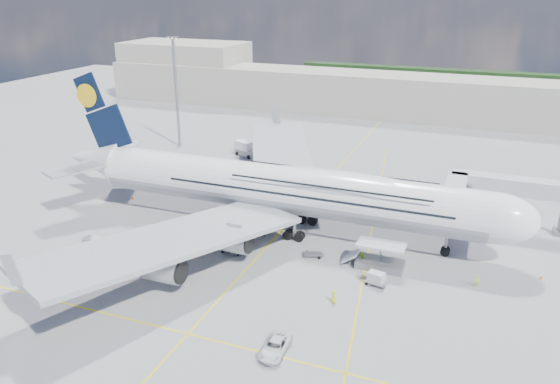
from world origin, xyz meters
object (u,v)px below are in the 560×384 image
(jet_bridge, at_px, (489,190))
(cone_tail, at_px, (132,198))
(catering_truck_inner, at_px, (260,176))
(service_van, at_px, (275,347))
(dolly_row_c, at_px, (232,250))
(dolly_row_a, at_px, (93,239))
(cone_wing_right_inner, at_px, (137,268))
(baggage_tug, at_px, (176,270))
(crew_nose, at_px, (477,281))
(cone_wing_left_inner, at_px, (275,201))
(crew_wing, at_px, (232,245))
(airliner, at_px, (285,189))
(cargo_loader, at_px, (379,259))
(cone_wing_left_outer, at_px, (233,166))
(light_mast, at_px, (176,91))
(catering_truck_outer, at_px, (246,149))
(crew_loader, at_px, (362,258))
(crew_tug, at_px, (171,269))
(cone_wing_right_outer, at_px, (75,295))
(dolly_row_b, at_px, (112,244))
(dolly_nose_near, at_px, (313,254))
(cone_nose, at_px, (541,277))
(crew_van, at_px, (334,297))
(dolly_nose_far, at_px, (376,278))
(dolly_back, at_px, (99,243))

(jet_bridge, distance_m, cone_tail, 60.92)
(catering_truck_inner, bearing_deg, service_van, -92.48)
(service_van, bearing_deg, dolly_row_c, 125.27)
(dolly_row_a, distance_m, cone_wing_right_inner, 12.88)
(baggage_tug, distance_m, crew_nose, 39.58)
(jet_bridge, height_order, service_van, jet_bridge)
(jet_bridge, distance_m, catering_truck_inner, 41.85)
(jet_bridge, bearing_deg, cone_wing_left_inner, -177.93)
(baggage_tug, distance_m, crew_wing, 10.10)
(airliner, bearing_deg, catering_truck_inner, 124.18)
(cargo_loader, height_order, cone_wing_left_outer, cargo_loader)
(dolly_row_c, bearing_deg, dolly_row_a, -146.09)
(cargo_loader, xyz_separation_m, crew_wing, (-21.14, -2.57, -0.39))
(service_van, bearing_deg, light_mast, 126.25)
(catering_truck_outer, bearing_deg, dolly_row_a, -72.47)
(dolly_row_c, height_order, crew_loader, crew_loader)
(airliner, xyz_separation_m, crew_loader, (14.15, -7.06, -5.87))
(catering_truck_outer, xyz_separation_m, crew_tug, (12.78, -52.44, -0.82))
(catering_truck_inner, xyz_separation_m, cone_wing_right_outer, (-5.74, -45.43, -1.59))
(crew_nose, relative_size, cone_tail, 2.64)
(crew_tug, relative_size, cone_tail, 2.61)
(dolly_row_c, bearing_deg, dolly_row_b, -138.88)
(dolly_nose_near, xyz_separation_m, crew_loader, (7.07, 0.17, 0.68))
(dolly_row_c, relative_size, dolly_nose_near, 1.08)
(crew_tug, distance_m, cone_nose, 49.43)
(crew_wing, distance_m, crew_van, 19.58)
(dolly_nose_far, xyz_separation_m, cone_tail, (-47.50, 13.68, -0.65))
(airliner, relative_size, dolly_nose_near, 25.12)
(airliner, relative_size, crew_nose, 49.82)
(dolly_nose_near, height_order, cone_wing_left_outer, cone_wing_left_outer)
(crew_van, bearing_deg, cone_wing_right_outer, 61.41)
(dolly_nose_near, height_order, crew_nose, crew_nose)
(dolly_row_b, xyz_separation_m, service_van, (31.22, -13.63, -0.18))
(dolly_nose_far, distance_m, crew_nose, 12.95)
(service_van, bearing_deg, crew_tug, 150.03)
(jet_bridge, distance_m, cone_wing_left_outer, 53.06)
(cone_wing_right_inner, bearing_deg, airliner, 54.70)
(jet_bridge, distance_m, cone_wing_right_outer, 61.53)
(crew_nose, distance_m, cone_wing_left_inner, 39.06)
(catering_truck_outer, distance_m, crew_tug, 53.98)
(crew_nose, relative_size, cone_wing_left_inner, 2.56)
(catering_truck_inner, distance_m, catering_truck_outer, 19.24)
(dolly_nose_near, distance_m, crew_van, 12.27)
(dolly_back, bearing_deg, dolly_nose_far, 6.99)
(catering_truck_inner, relative_size, service_van, 1.36)
(dolly_back, relative_size, crew_loader, 1.31)
(light_mast, relative_size, dolly_row_a, 7.72)
(cone_wing_left_outer, xyz_separation_m, cone_wing_right_outer, (3.90, -53.42, -0.04))
(catering_truck_inner, xyz_separation_m, cone_tail, (-18.79, -15.09, -1.56))
(light_mast, height_order, cone_wing_right_outer, light_mast)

